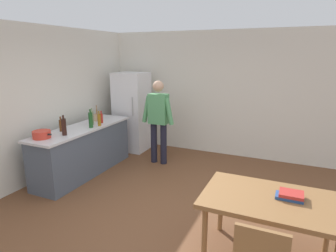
# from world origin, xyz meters

# --- Properties ---
(ground_plane) EXTENTS (14.00, 14.00, 0.00)m
(ground_plane) POSITION_xyz_m (0.00, 0.00, 0.00)
(ground_plane) COLOR brown
(wall_back) EXTENTS (6.40, 0.12, 2.70)m
(wall_back) POSITION_xyz_m (0.00, 3.00, 1.35)
(wall_back) COLOR silver
(wall_back) RESTS_ON ground_plane
(wall_left) EXTENTS (0.12, 5.60, 2.70)m
(wall_left) POSITION_xyz_m (-2.60, 0.20, 1.35)
(wall_left) COLOR silver
(wall_left) RESTS_ON ground_plane
(kitchen_counter) EXTENTS (0.64, 2.20, 0.90)m
(kitchen_counter) POSITION_xyz_m (-2.00, 0.80, 0.45)
(kitchen_counter) COLOR #4C5666
(kitchen_counter) RESTS_ON ground_plane
(refrigerator) EXTENTS (0.70, 0.67, 1.80)m
(refrigerator) POSITION_xyz_m (-1.90, 2.40, 0.90)
(refrigerator) COLOR white
(refrigerator) RESTS_ON ground_plane
(person) EXTENTS (0.70, 0.22, 1.70)m
(person) POSITION_xyz_m (-0.95, 1.85, 0.98)
(person) COLOR #1E1E2D
(person) RESTS_ON ground_plane
(dining_table) EXTENTS (1.40, 0.90, 0.75)m
(dining_table) POSITION_xyz_m (1.40, -0.30, 0.67)
(dining_table) COLOR olive
(dining_table) RESTS_ON ground_plane
(cooking_pot) EXTENTS (0.40, 0.28, 0.12)m
(cooking_pot) POSITION_xyz_m (-2.11, -0.02, 0.96)
(cooking_pot) COLOR red
(cooking_pot) RESTS_ON kitchen_counter
(utensil_jar) EXTENTS (0.11, 0.11, 0.32)m
(utensil_jar) POSITION_xyz_m (-2.07, 1.31, 0.98)
(utensil_jar) COLOR tan
(utensil_jar) RESTS_ON kitchen_counter
(bottle_wine_green) EXTENTS (0.08, 0.08, 0.34)m
(bottle_wine_green) POSITION_xyz_m (-1.82, 0.84, 1.05)
(bottle_wine_green) COLOR #1E5123
(bottle_wine_green) RESTS_ON kitchen_counter
(bottle_wine_dark) EXTENTS (0.08, 0.08, 0.34)m
(bottle_wine_dark) POSITION_xyz_m (-1.90, 0.25, 1.05)
(bottle_wine_dark) COLOR black
(bottle_wine_dark) RESTS_ON kitchen_counter
(bottle_oil_amber) EXTENTS (0.06, 0.06, 0.28)m
(bottle_oil_amber) POSITION_xyz_m (-1.77, 1.01, 1.02)
(bottle_oil_amber) COLOR #996619
(bottle_oil_amber) RESTS_ON kitchen_counter
(bottle_beer_brown) EXTENTS (0.06, 0.06, 0.26)m
(bottle_beer_brown) POSITION_xyz_m (-2.13, 0.42, 1.01)
(bottle_beer_brown) COLOR #5B3314
(bottle_beer_brown) RESTS_ON kitchen_counter
(bottle_sauce_red) EXTENTS (0.06, 0.06, 0.24)m
(bottle_sauce_red) POSITION_xyz_m (-1.87, 1.21, 1.00)
(bottle_sauce_red) COLOR #B22319
(bottle_sauce_red) RESTS_ON kitchen_counter
(bottle_vinegar_tall) EXTENTS (0.06, 0.06, 0.32)m
(bottle_vinegar_tall) POSITION_xyz_m (-1.95, 1.04, 1.04)
(bottle_vinegar_tall) COLOR gray
(bottle_vinegar_tall) RESTS_ON kitchen_counter
(book_stack) EXTENTS (0.27, 0.20, 0.07)m
(book_stack) POSITION_xyz_m (1.58, -0.23, 0.78)
(book_stack) COLOR #284C8E
(book_stack) RESTS_ON dining_table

